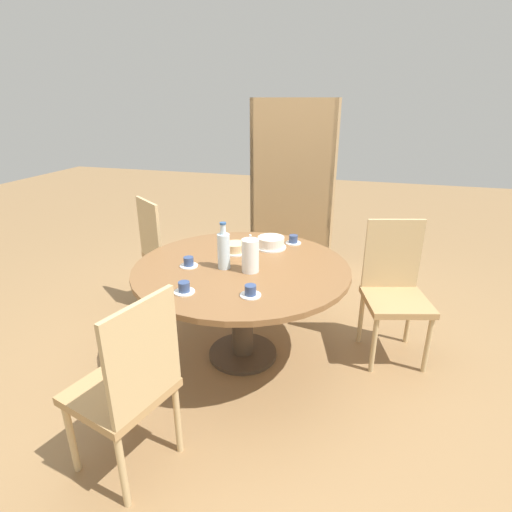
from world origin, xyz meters
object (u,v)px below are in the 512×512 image
chair_a (395,288)px  cup_d (184,288)px  cup_b (293,240)px  water_bottle (224,250)px  bookshelf (293,189)px  cup_a (250,292)px  coffee_pot (250,254)px  cup_c (189,263)px  cake_second (235,248)px  cake_main (271,243)px  chair_c (129,385)px  chair_b (165,250)px

chair_a → cup_d: (-1.20, -0.82, 0.23)m
cup_b → water_bottle: bearing=-120.0°
bookshelf → cup_a: 2.13m
bookshelf → coffee_pot: (0.08, -1.79, -0.05)m
cup_c → cake_second: bearing=56.9°
cake_main → cup_d: 0.90m
cake_main → cake_second: cake_main is taller
cup_d → chair_a: bearing=34.5°
bookshelf → cake_second: bearing=85.5°
cup_c → chair_a: bearing=19.2°
cake_main → cup_b: size_ratio=1.89×
cup_d → cup_b: bearing=66.2°
bookshelf → cup_d: size_ratio=14.60×
chair_a → bookshelf: bookshelf is taller
bookshelf → cup_b: bearing=101.7°
chair_c → cup_c: (-0.12, 0.94, 0.23)m
chair_a → cup_d: chair_a is taller
bookshelf → cup_c: 1.86m
cup_c → cup_d: (0.14, -0.36, 0.00)m
cup_c → chair_c: bearing=-82.9°
cup_b → cup_c: size_ratio=1.00×
coffee_pot → cake_main: 0.46m
cup_c → cup_d: same height
cup_a → cup_c: size_ratio=1.00×
bookshelf → chair_c: bearing=85.6°
chair_a → bookshelf: bearing=110.9°
chair_b → chair_a: bearing=-149.9°
cup_a → cup_b: 0.93m
chair_a → cake_main: 0.93m
coffee_pot → cake_second: size_ratio=1.38×
chair_a → chair_b: size_ratio=1.00×
cake_second → chair_b: bearing=154.5°
water_bottle → cake_second: 0.30m
chair_c → water_bottle: 1.04m
chair_a → coffee_pot: bearing=-170.8°
chair_a → cup_c: 1.44m
chair_a → water_bottle: water_bottle is taller
chair_c → cup_b: size_ratio=8.10×
cup_d → cake_main: bearing=70.7°
bookshelf → cake_second: size_ratio=9.61×
chair_b → cup_b: (1.14, -0.06, 0.23)m
cup_b → chair_b: bearing=176.9°
bookshelf → cake_main: bearing=94.5°
coffee_pot → cup_d: size_ratio=2.10×
chair_b → cup_d: size_ratio=8.10×
chair_b → cake_second: size_ratio=5.33×
bookshelf → cup_d: (-0.19, -2.18, -0.14)m
cake_second → cup_c: size_ratio=1.52×
chair_a → cup_b: bearing=151.8°
cup_d → bookshelf: bearing=85.0°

